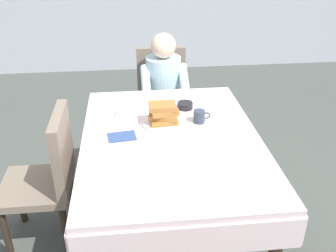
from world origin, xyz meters
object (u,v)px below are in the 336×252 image
at_px(cup_coffee, 199,116).
at_px(chair_diner, 162,93).
at_px(chair_left_side, 49,172).
at_px(fork_left_of_plate, 135,127).
at_px(syrup_pitcher, 119,111).
at_px(knife_right_of_plate, 193,124).
at_px(breakfast_stack, 163,113).
at_px(spoon_near_edge, 178,150).
at_px(dining_table_main, 171,149).
at_px(bowl_butter, 185,105).
at_px(diner_person, 164,86).
at_px(plate_breakfast, 164,123).

bearing_deg(cup_coffee, chair_diner, 98.87).
bearing_deg(chair_left_side, fork_left_of_plate, -74.79).
bearing_deg(cup_coffee, chair_left_side, -169.87).
distance_m(syrup_pitcher, knife_right_of_plate, 0.51).
height_order(chair_left_side, syrup_pitcher, chair_left_side).
height_order(breakfast_stack, spoon_near_edge, breakfast_stack).
distance_m(syrup_pitcher, spoon_near_edge, 0.59).
xyz_separation_m(cup_coffee, syrup_pitcher, (-0.53, 0.15, -0.01)).
height_order(cup_coffee, syrup_pitcher, cup_coffee).
height_order(dining_table_main, breakfast_stack, breakfast_stack).
height_order(fork_left_of_plate, spoon_near_edge, same).
bearing_deg(bowl_butter, dining_table_main, -110.22).
xyz_separation_m(breakfast_stack, fork_left_of_plate, (-0.19, -0.02, -0.08)).
height_order(bowl_butter, knife_right_of_plate, bowl_butter).
bearing_deg(fork_left_of_plate, diner_person, -19.25).
relative_size(bowl_butter, spoon_near_edge, 0.73).
distance_m(knife_right_of_plate, spoon_near_edge, 0.34).
relative_size(dining_table_main, diner_person, 1.36).
distance_m(plate_breakfast, spoon_near_edge, 0.34).
distance_m(plate_breakfast, bowl_butter, 0.29).
relative_size(diner_person, plate_breakfast, 4.00).
relative_size(plate_breakfast, spoon_near_edge, 1.87).
bearing_deg(diner_person, knife_right_of_plate, 97.14).
bearing_deg(diner_person, plate_breakfast, 84.46).
bearing_deg(dining_table_main, knife_right_of_plate, 42.92).
height_order(plate_breakfast, bowl_butter, bowl_butter).
bearing_deg(chair_left_side, breakfast_stack, -76.93).
bearing_deg(cup_coffee, syrup_pitcher, 164.43).
distance_m(bowl_butter, knife_right_of_plate, 0.25).
bearing_deg(chair_diner, knife_right_of_plate, 96.06).
distance_m(breakfast_stack, bowl_butter, 0.29).
bearing_deg(cup_coffee, diner_person, 100.49).
height_order(breakfast_stack, cup_coffee, breakfast_stack).
height_order(bowl_butter, fork_left_of_plate, bowl_butter).
distance_m(dining_table_main, cup_coffee, 0.30).
bearing_deg(knife_right_of_plate, diner_person, 12.62).
height_order(chair_left_side, knife_right_of_plate, chair_left_side).
distance_m(diner_person, bowl_butter, 0.63).
bearing_deg(chair_left_side, cup_coffee, -79.87).
height_order(diner_person, syrup_pitcher, diner_person).
relative_size(dining_table_main, knife_right_of_plate, 7.62).
bearing_deg(plate_breakfast, fork_left_of_plate, -173.99).
bearing_deg(syrup_pitcher, chair_diner, 66.20).
relative_size(chair_diner, diner_person, 0.83).
bearing_deg(cup_coffee, knife_right_of_plate, -152.29).
relative_size(chair_left_side, knife_right_of_plate, 4.65).
distance_m(breakfast_stack, knife_right_of_plate, 0.21).
height_order(plate_breakfast, syrup_pitcher, syrup_pitcher).
bearing_deg(cup_coffee, fork_left_of_plate, -176.68).
height_order(dining_table_main, spoon_near_edge, spoon_near_edge).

